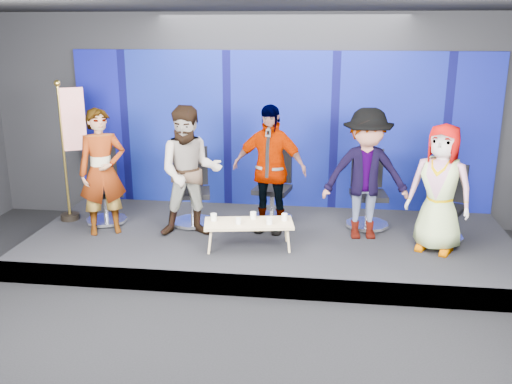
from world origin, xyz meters
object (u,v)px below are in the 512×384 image
panelist_a (102,172)px  chair_b (193,199)px  mug_a (214,217)px  mug_b (238,221)px  panelist_e (440,189)px  chair_c (273,196)px  coffee_table (249,224)px  panelist_b (190,172)px  panelist_c (269,169)px  mug_e (284,217)px  chair_a (105,198)px  mug_c (253,215)px  mug_d (269,221)px  flag_stand (71,147)px  panelist_d (366,174)px  chair_e (445,215)px  chair_d (367,202)px

panelist_a → chair_b: 1.43m
mug_a → mug_b: size_ratio=1.19×
panelist_e → mug_b: panelist_e is taller
chair_c → coffee_table: size_ratio=0.91×
panelist_b → panelist_c: size_ratio=1.00×
mug_e → chair_a: bearing=166.9°
mug_a → mug_c: mug_a is taller
mug_c → mug_d: 0.32m
panelist_a → mug_d: bearing=-36.1°
chair_c → coffee_table: 1.27m
panelist_b → chair_c: panelist_b is taller
mug_c → flag_stand: bearing=166.4°
coffee_table → flag_stand: (-2.91, 0.86, 0.82)m
mug_b → chair_a: bearing=158.3°
panelist_a → panelist_d: (3.80, 0.30, 0.02)m
chair_a → mug_e: size_ratio=11.79×
panelist_b → panelist_e: (3.47, -0.14, -0.08)m
panelist_a → mug_b: (2.07, -0.43, -0.51)m
panelist_d → mug_d: size_ratio=19.41×
panelist_e → coffee_table: size_ratio=1.36×
chair_b → panelist_b: (0.10, -0.50, 0.57)m
panelist_c → mug_e: bearing=-54.6°
chair_a → chair_e: 5.15m
chair_c → panelist_c: 0.76m
chair_c → chair_d: (1.47, -0.11, -0.00)m
panelist_b → mug_d: bearing=-32.9°
panelist_b → mug_d: panelist_b is taller
panelist_e → mug_b: bearing=-147.1°
chair_a → panelist_d: bearing=-29.8°
coffee_table → mug_e: (0.48, 0.14, 0.08)m
chair_c → mug_d: size_ratio=12.08×
panelist_e → mug_e: 2.13m
panelist_a → coffee_table: 2.30m
flag_stand → panelist_d: bearing=-32.6°
mug_b → mug_c: (0.17, 0.25, 0.01)m
chair_c → panelist_e: size_ratio=0.67×
mug_d → panelist_e: bearing=7.7°
panelist_e → mug_d: panelist_e is taller
chair_c → chair_d: bearing=5.7°
chair_c → flag_stand: (-3.12, -0.39, 0.78)m
panelist_c → flag_stand: flag_stand is taller
chair_b → chair_c: bearing=3.4°
chair_c → chair_e: chair_c is taller
panelist_b → mug_d: 1.39m
panelist_d → coffee_table: (-1.60, -0.64, -0.60)m
chair_a → mug_c: (2.44, -0.66, 0.05)m
panelist_c → flag_stand: bearing=-172.2°
panelist_d → chair_e: bearing=-0.9°
panelist_b → chair_c: size_ratio=1.62×
chair_e → chair_a: bearing=-155.5°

